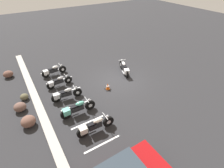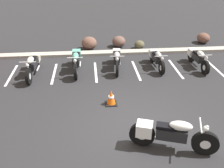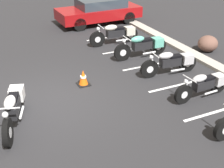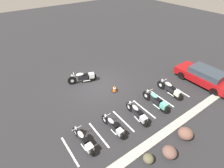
{
  "view_description": "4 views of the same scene",
  "coord_description": "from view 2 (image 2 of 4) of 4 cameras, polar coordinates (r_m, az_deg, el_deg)",
  "views": [
    {
      "loc": [
        -9.83,
        6.67,
        7.79
      ],
      "look_at": [
        -0.77,
        1.06,
        0.44
      ],
      "focal_mm": 28.0,
      "sensor_mm": 36.0,
      "label": 1
    },
    {
      "loc": [
        -1.34,
        -6.37,
        4.8
      ],
      "look_at": [
        -0.59,
        1.63,
        0.63
      ],
      "focal_mm": 42.0,
      "sensor_mm": 36.0,
      "label": 2
    },
    {
      "loc": [
        7.98,
        -1.68,
        4.69
      ],
      "look_at": [
        1.03,
        1.6,
        0.75
      ],
      "focal_mm": 50.0,
      "sensor_mm": 36.0,
      "label": 3
    },
    {
      "loc": [
        5.65,
        9.72,
        8.21
      ],
      "look_at": [
        -0.34,
        1.46,
        0.86
      ],
      "focal_mm": 28.0,
      "sensor_mm": 36.0,
      "label": 4
    }
  ],
  "objects": [
    {
      "name": "parked_bike_0",
      "position": [
        11.55,
        -16.87,
        4.15
      ],
      "size": [
        0.63,
        2.25,
        0.89
      ],
      "rotation": [
        0.0,
        0.0,
        -1.6
      ],
      "color": "black",
      "rests_on": "ground"
    },
    {
      "name": "parked_bike_1",
      "position": [
        11.57,
        -7.8,
        5.19
      ],
      "size": [
        0.64,
        2.27,
        0.89
      ],
      "rotation": [
        0.0,
        0.0,
        -1.58
      ],
      "color": "black",
      "rests_on": "ground"
    },
    {
      "name": "parked_bike_2",
      "position": [
        11.71,
        1.04,
        5.57
      ],
      "size": [
        0.61,
        2.13,
        0.84
      ],
      "rotation": [
        0.0,
        0.0,
        -1.66
      ],
      "color": "black",
      "rests_on": "ground"
    },
    {
      "name": "landscape_rock_2",
      "position": [
        14.28,
        5.99,
        8.53
      ],
      "size": [
        0.7,
        0.71,
        0.44
      ],
      "primitive_type": "ellipsoid",
      "rotation": [
        0.0,
        0.0,
        1.19
      ],
      "color": "brown",
      "rests_on": "ground"
    },
    {
      "name": "traffic_cone",
      "position": [
        9.0,
        -0.19,
        -3.03
      ],
      "size": [
        0.4,
        0.4,
        0.52
      ],
      "color": "black",
      "rests_on": "ground"
    },
    {
      "name": "landscape_rock_0",
      "position": [
        14.16,
        -5.0,
        8.88
      ],
      "size": [
        1.11,
        1.12,
        0.66
      ],
      "primitive_type": "ellipsoid",
      "rotation": [
        0.0,
        0.0,
        2.11
      ],
      "color": "brown",
      "rests_on": "ground"
    },
    {
      "name": "landscape_rock_3",
      "position": [
        15.96,
        19.26,
        9.44
      ],
      "size": [
        0.71,
        0.78,
        0.57
      ],
      "primitive_type": "ellipsoid",
      "rotation": [
        0.0,
        0.0,
        1.58
      ],
      "color": "brown",
      "rests_on": "ground"
    },
    {
      "name": "stall_line_5",
      "position": [
        12.81,
        21.34,
        3.43
      ],
      "size": [
        0.1,
        2.1,
        0.0
      ],
      "primitive_type": "cube",
      "color": "white",
      "rests_on": "ground"
    },
    {
      "name": "landscape_rock_1",
      "position": [
        14.47,
        1.48,
        9.24
      ],
      "size": [
        0.86,
        0.89,
        0.59
      ],
      "primitive_type": "ellipsoid",
      "rotation": [
        0.0,
        0.0,
        1.36
      ],
      "color": "brown",
      "rests_on": "ground"
    },
    {
      "name": "stall_line_3",
      "position": [
        11.68,
        5.29,
        3.01
      ],
      "size": [
        0.1,
        2.1,
        0.0
      ],
      "primitive_type": "cube",
      "color": "white",
      "rests_on": "ground"
    },
    {
      "name": "ground",
      "position": [
        8.09,
        5.34,
        -9.14
      ],
      "size": [
        60.0,
        60.0,
        0.0
      ],
      "primitive_type": "plane",
      "color": "#262628"
    },
    {
      "name": "motorcycle_white_featured",
      "position": [
        7.13,
        12.25,
        -10.55
      ],
      "size": [
        2.24,
        1.0,
        0.91
      ],
      "rotation": [
        0.0,
        0.0,
        -0.32
      ],
      "color": "black",
      "rests_on": "ground"
    },
    {
      "name": "parked_bike_4",
      "position": [
        12.45,
        18.1,
        5.49
      ],
      "size": [
        0.58,
        2.08,
        0.82
      ],
      "rotation": [
        0.0,
        0.0,
        -1.53
      ],
      "color": "black",
      "rests_on": "ground"
    },
    {
      "name": "concrete_curb",
      "position": [
        13.54,
        0.71,
        6.89
      ],
      "size": [
        18.0,
        0.5,
        0.12
      ],
      "primitive_type": "cube",
      "color": "#A8A399",
      "rests_on": "ground"
    },
    {
      "name": "parked_bike_3",
      "position": [
        11.99,
        9.63,
        5.55
      ],
      "size": [
        0.56,
        2.0,
        0.79
      ],
      "rotation": [
        0.0,
        0.0,
        -1.52
      ],
      "color": "black",
      "rests_on": "ground"
    },
    {
      "name": "stall_line_4",
      "position": [
        12.12,
        13.69,
        3.27
      ],
      "size": [
        0.1,
        2.1,
        0.0
      ],
      "primitive_type": "cube",
      "color": "white",
      "rests_on": "ground"
    },
    {
      "name": "stall_line_0",
      "position": [
        11.97,
        -21.03,
        1.84
      ],
      "size": [
        0.1,
        2.1,
        0.0
      ],
      "primitive_type": "cube",
      "color": "white",
      "rests_on": "ground"
    },
    {
      "name": "stall_line_1",
      "position": [
        11.6,
        -12.48,
        2.28
      ],
      "size": [
        0.1,
        2.1,
        0.0
      ],
      "primitive_type": "cube",
      "color": "white",
      "rests_on": "ground"
    },
    {
      "name": "stall_line_2",
      "position": [
        11.5,
        -3.57,
        2.68
      ],
      "size": [
        0.1,
        2.1,
        0.0
      ],
      "primitive_type": "cube",
      "color": "white",
      "rests_on": "ground"
    }
  ]
}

